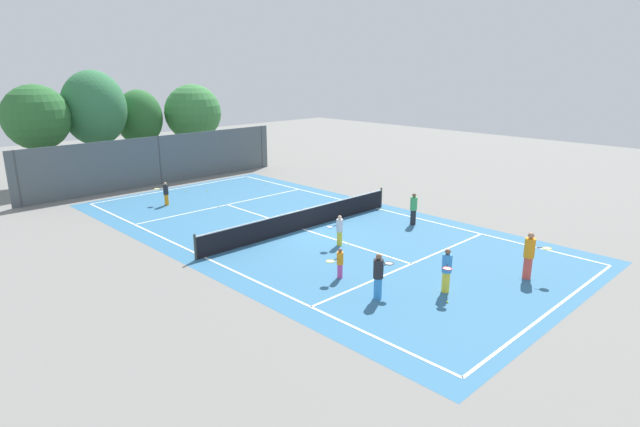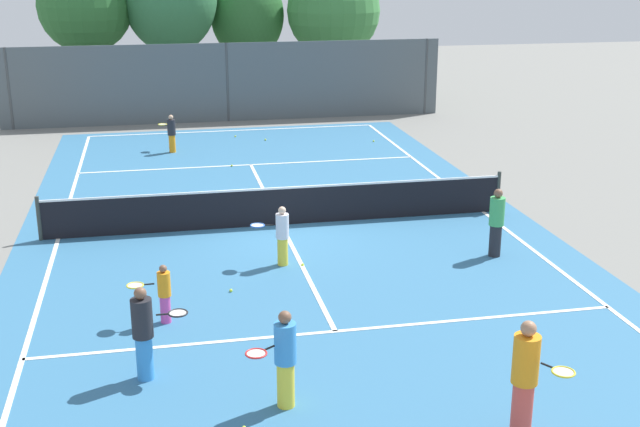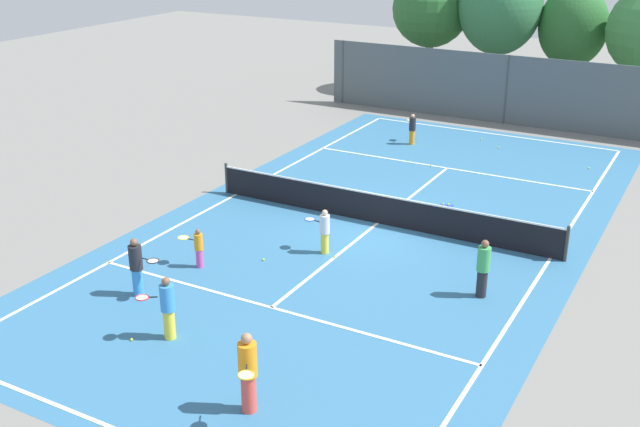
{
  "view_description": "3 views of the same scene",
  "coord_description": "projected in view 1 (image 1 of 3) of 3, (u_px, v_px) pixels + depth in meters",
  "views": [
    {
      "loc": [
        -16.1,
        -17.7,
        7.6
      ],
      "look_at": [
        -0.05,
        -1.23,
        1.05
      ],
      "focal_mm": 29.16,
      "sensor_mm": 36.0,
      "label": 1
    },
    {
      "loc": [
        -3.04,
        -19.89,
        6.65
      ],
      "look_at": [
        0.52,
        -2.47,
        1.03
      ],
      "focal_mm": 46.37,
      "sensor_mm": 36.0,
      "label": 2
    },
    {
      "loc": [
        9.38,
        -20.85,
        9.45
      ],
      "look_at": [
        -0.87,
        -2.27,
        0.96
      ],
      "focal_mm": 43.11,
      "sensor_mm": 36.0,
      "label": 3
    }
  ],
  "objects": [
    {
      "name": "player_3",
      "position": [
        529.0,
        255.0,
        19.05
      ],
      "size": [
        0.72,
        0.92,
        1.78
      ],
      "color": "#E54C3F",
      "rests_on": "ground_plane"
    },
    {
      "name": "tennis_ball_6",
      "position": [
        349.0,
        243.0,
        23.02
      ],
      "size": [
        0.07,
        0.07,
        0.07
      ],
      "primitive_type": "sphere",
      "color": "#CCE533",
      "rests_on": "ground_plane"
    },
    {
      "name": "tennis_ball_4",
      "position": [
        447.0,
        302.0,
        17.28
      ],
      "size": [
        0.07,
        0.07,
        0.07
      ],
      "primitive_type": "sphere",
      "color": "#CCE533",
      "rests_on": "ground_plane"
    },
    {
      "name": "player_0",
      "position": [
        166.0,
        193.0,
        29.27
      ],
      "size": [
        0.65,
        0.83,
        1.32
      ],
      "color": "orange",
      "rests_on": "ground_plane"
    },
    {
      "name": "tennis_ball_1",
      "position": [
        341.0,
        259.0,
        21.08
      ],
      "size": [
        0.07,
        0.07,
        0.07
      ],
      "primitive_type": "sphere",
      "color": "#CCE533",
      "rests_on": "ground_plane"
    },
    {
      "name": "player_6",
      "position": [
        339.0,
        263.0,
        19.16
      ],
      "size": [
        0.82,
        0.34,
        1.16
      ],
      "color": "#D14799",
      "rests_on": "ground_plane"
    },
    {
      "name": "player_1",
      "position": [
        378.0,
        275.0,
        17.41
      ],
      "size": [
        0.91,
        0.35,
        1.61
      ],
      "color": "#388CD8",
      "rests_on": "ground_plane"
    },
    {
      "name": "tennis_ball_8",
      "position": [
        218.0,
        207.0,
        29.0
      ],
      "size": [
        0.07,
        0.07,
        0.07
      ],
      "primitive_type": "sphere",
      "color": "#CCE533",
      "rests_on": "ground_plane"
    },
    {
      "name": "tree_3",
      "position": [
        36.0,
        118.0,
        32.98
      ],
      "size": [
        4.14,
        4.14,
        6.53
      ],
      "color": "brown",
      "rests_on": "ground_plane"
    },
    {
      "name": "tennis_net",
      "position": [
        303.0,
        219.0,
        24.94
      ],
      "size": [
        11.9,
        0.1,
        1.1
      ],
      "color": "#333833",
      "rests_on": "ground_plane"
    },
    {
      "name": "ball_crate",
      "position": [
        305.0,
        212.0,
        27.29
      ],
      "size": [
        0.42,
        0.37,
        0.43
      ],
      "color": "blue",
      "rests_on": "ground_plane"
    },
    {
      "name": "tennis_ball_2",
      "position": [
        353.0,
        205.0,
        29.4
      ],
      "size": [
        0.07,
        0.07,
        0.07
      ],
      "primitive_type": "sphere",
      "color": "#CCE533",
      "rests_on": "ground_plane"
    },
    {
      "name": "tree_0",
      "position": [
        139.0,
        118.0,
        38.65
      ],
      "size": [
        3.44,
        3.08,
        5.95
      ],
      "color": "brown",
      "rests_on": "ground_plane"
    },
    {
      "name": "player_4",
      "position": [
        414.0,
        209.0,
        25.62
      ],
      "size": [
        0.34,
        0.34,
        1.6
      ],
      "color": "#232328",
      "rests_on": "ground_plane"
    },
    {
      "name": "player_5",
      "position": [
        447.0,
        270.0,
        17.91
      ],
      "size": [
        0.88,
        0.71,
        1.59
      ],
      "color": "yellow",
      "rests_on": "ground_plane"
    },
    {
      "name": "tennis_ball_9",
      "position": [
        266.0,
        184.0,
        34.51
      ],
      "size": [
        0.07,
        0.07,
        0.07
      ],
      "primitive_type": "sphere",
      "color": "#CCE533",
      "rests_on": "ground_plane"
    },
    {
      "name": "player_2",
      "position": [
        339.0,
        230.0,
        22.65
      ],
      "size": [
        0.87,
        0.41,
        1.36
      ],
      "color": "yellow",
      "rests_on": "ground_plane"
    },
    {
      "name": "tennis_ball_5",
      "position": [
        316.0,
        213.0,
        27.75
      ],
      "size": [
        0.07,
        0.07,
        0.07
      ],
      "primitive_type": "sphere",
      "color": "#CCE533",
      "rests_on": "ground_plane"
    },
    {
      "name": "perimeter_fence",
      "position": [
        160.0,
        160.0,
        34.29
      ],
      "size": [
        18.0,
        0.12,
        3.2
      ],
      "color": "#515B60",
      "rests_on": "ground_plane"
    },
    {
      "name": "tennis_ball_0",
      "position": [
        186.0,
        191.0,
        32.49
      ],
      "size": [
        0.07,
        0.07,
        0.07
      ],
      "primitive_type": "sphere",
      "color": "#CCE533",
      "rests_on": "ground_plane"
    },
    {
      "name": "ground_plane",
      "position": [
        303.0,
        229.0,
        25.08
      ],
      "size": [
        80.0,
        80.0,
        0.0
      ],
      "primitive_type": "plane",
      "color": "slate"
    },
    {
      "name": "court_surface",
      "position": [
        303.0,
        229.0,
        25.08
      ],
      "size": [
        13.0,
        25.0,
        0.01
      ],
      "color": "teal",
      "rests_on": "ground_plane"
    },
    {
      "name": "tennis_ball_7",
      "position": [
        207.0,
        191.0,
        32.61
      ],
      "size": [
        0.07,
        0.07,
        0.07
      ],
      "primitive_type": "sphere",
      "color": "#CCE533",
      "rests_on": "ground_plane"
    },
    {
      "name": "tree_1",
      "position": [
        94.0,
        108.0,
        35.43
      ],
      "size": [
        4.23,
        4.59,
        7.37
      ],
      "color": "brown",
      "rests_on": "ground_plane"
    },
    {
      "name": "tennis_ball_3",
      "position": [
        310.0,
        218.0,
        26.81
      ],
      "size": [
        0.07,
        0.07,
        0.07
      ],
      "primitive_type": "sphere",
      "color": "#CCE533",
      "rests_on": "ground_plane"
    },
    {
      "name": "tree_2",
      "position": [
        193.0,
        113.0,
        40.45
      ],
      "size": [
        4.34,
        4.34,
        6.26
      ],
      "color": "brown",
      "rests_on": "ground_plane"
    }
  ]
}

